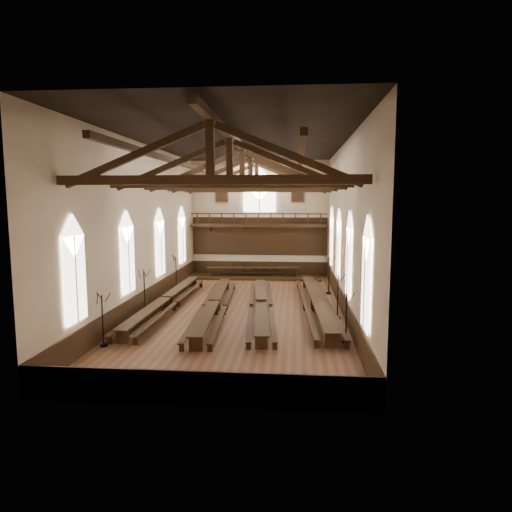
{
  "coord_description": "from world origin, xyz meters",
  "views": [
    {
      "loc": [
        3.14,
        -26.82,
        6.71
      ],
      "look_at": [
        0.69,
        1.5,
        3.13
      ],
      "focal_mm": 32.0,
      "sensor_mm": 36.0,
      "label": 1
    }
  ],
  "objects_px": {
    "refectory_row_b": "(214,304)",
    "refectory_row_c": "(261,304)",
    "dais": "(253,277)",
    "candelabrum_left_mid": "(145,301)",
    "candelabrum_right_near": "(346,327)",
    "refectory_row_a": "(166,300)",
    "high_table": "(253,268)",
    "refectory_row_d": "(316,300)",
    "candelabrum_right_far": "(329,282)",
    "candelabrum_right_mid": "(338,305)",
    "candelabrum_left_near": "(103,330)",
    "candelabrum_left_far": "(176,280)"
  },
  "relations": [
    {
      "from": "refectory_row_b",
      "to": "refectory_row_c",
      "type": "height_order",
      "value": "refectory_row_b"
    },
    {
      "from": "dais",
      "to": "candelabrum_left_mid",
      "type": "bearing_deg",
      "value": -111.69
    },
    {
      "from": "dais",
      "to": "candelabrum_right_near",
      "type": "relative_size",
      "value": 4.62
    },
    {
      "from": "refectory_row_a",
      "to": "high_table",
      "type": "relative_size",
      "value": 1.82
    },
    {
      "from": "refectory_row_c",
      "to": "refectory_row_d",
      "type": "xyz_separation_m",
      "value": [
        3.31,
        0.86,
        0.07
      ]
    },
    {
      "from": "dais",
      "to": "candelabrum_right_far",
      "type": "bearing_deg",
      "value": -45.56
    },
    {
      "from": "refectory_row_d",
      "to": "candelabrum_right_mid",
      "type": "xyz_separation_m",
      "value": [
        1.1,
        -1.94,
        0.22
      ]
    },
    {
      "from": "refectory_row_b",
      "to": "candelabrum_right_mid",
      "type": "distance_m",
      "value": 7.22
    },
    {
      "from": "refectory_row_a",
      "to": "candelabrum_left_near",
      "type": "height_order",
      "value": "candelabrum_left_near"
    },
    {
      "from": "candelabrum_left_mid",
      "to": "candelabrum_right_mid",
      "type": "bearing_deg",
      "value": 0.07
    },
    {
      "from": "refectory_row_a",
      "to": "dais",
      "type": "height_order",
      "value": "refectory_row_a"
    },
    {
      "from": "candelabrum_left_far",
      "to": "candelabrum_right_near",
      "type": "relative_size",
      "value": 1.07
    },
    {
      "from": "refectory_row_c",
      "to": "refectory_row_d",
      "type": "distance_m",
      "value": 3.42
    },
    {
      "from": "refectory_row_d",
      "to": "dais",
      "type": "bearing_deg",
      "value": 113.83
    },
    {
      "from": "candelabrum_right_near",
      "to": "candelabrum_left_far",
      "type": "bearing_deg",
      "value": 134.29
    },
    {
      "from": "refectory_row_d",
      "to": "refectory_row_b",
      "type": "bearing_deg",
      "value": -169.11
    },
    {
      "from": "candelabrum_left_near",
      "to": "high_table",
      "type": "bearing_deg",
      "value": 74.64
    },
    {
      "from": "refectory_row_d",
      "to": "candelabrum_left_far",
      "type": "distance_m",
      "value": 11.23
    },
    {
      "from": "refectory_row_d",
      "to": "high_table",
      "type": "relative_size",
      "value": 1.88
    },
    {
      "from": "high_table",
      "to": "candelabrum_left_far",
      "type": "bearing_deg",
      "value": -131.28
    },
    {
      "from": "candelabrum_left_near",
      "to": "candelabrum_right_mid",
      "type": "bearing_deg",
      "value": 27.62
    },
    {
      "from": "refectory_row_c",
      "to": "candelabrum_left_mid",
      "type": "bearing_deg",
      "value": -170.67
    },
    {
      "from": "high_table",
      "to": "candelabrum_left_far",
      "type": "height_order",
      "value": "candelabrum_left_far"
    },
    {
      "from": "dais",
      "to": "candelabrum_right_near",
      "type": "bearing_deg",
      "value": -70.94
    },
    {
      "from": "refectory_row_a",
      "to": "candelabrum_left_mid",
      "type": "bearing_deg",
      "value": -119.4
    },
    {
      "from": "refectory_row_a",
      "to": "dais",
      "type": "bearing_deg",
      "value": 69.39
    },
    {
      "from": "high_table",
      "to": "candelabrum_left_mid",
      "type": "relative_size",
      "value": 2.97
    },
    {
      "from": "high_table",
      "to": "candelabrum_left_mid",
      "type": "xyz_separation_m",
      "value": [
        -5.15,
        -12.94,
        0.0
      ]
    },
    {
      "from": "candelabrum_left_near",
      "to": "candelabrum_right_mid",
      "type": "distance_m",
      "value": 12.53
    },
    {
      "from": "refectory_row_d",
      "to": "candelabrum_left_near",
      "type": "distance_m",
      "value": 12.65
    },
    {
      "from": "candelabrum_right_near",
      "to": "refectory_row_a",
      "type": "bearing_deg",
      "value": 150.58
    },
    {
      "from": "refectory_row_b",
      "to": "high_table",
      "type": "relative_size",
      "value": 1.82
    },
    {
      "from": "dais",
      "to": "candelabrum_right_mid",
      "type": "bearing_deg",
      "value": -65.26
    },
    {
      "from": "refectory_row_a",
      "to": "refectory_row_d",
      "type": "height_order",
      "value": "refectory_row_d"
    },
    {
      "from": "refectory_row_c",
      "to": "candelabrum_left_mid",
      "type": "distance_m",
      "value": 6.78
    },
    {
      "from": "candelabrum_right_near",
      "to": "candelabrum_right_mid",
      "type": "bearing_deg",
      "value": 90.0
    },
    {
      "from": "candelabrum_left_mid",
      "to": "refectory_row_c",
      "type": "bearing_deg",
      "value": 9.33
    },
    {
      "from": "candelabrum_left_near",
      "to": "candelabrum_right_near",
      "type": "height_order",
      "value": "candelabrum_left_near"
    },
    {
      "from": "refectory_row_d",
      "to": "candelabrum_left_far",
      "type": "height_order",
      "value": "candelabrum_left_far"
    },
    {
      "from": "candelabrum_right_near",
      "to": "candelabrum_right_far",
      "type": "distance_m",
      "value": 11.16
    },
    {
      "from": "refectory_row_b",
      "to": "candelabrum_left_far",
      "type": "distance_m",
      "value": 7.42
    },
    {
      "from": "refectory_row_d",
      "to": "candelabrum_right_mid",
      "type": "bearing_deg",
      "value": -60.4
    },
    {
      "from": "refectory_row_a",
      "to": "refectory_row_b",
      "type": "relative_size",
      "value": 1.0
    },
    {
      "from": "candelabrum_left_mid",
      "to": "candelabrum_right_mid",
      "type": "relative_size",
      "value": 1.01
    },
    {
      "from": "candelabrum_left_near",
      "to": "candelabrum_left_far",
      "type": "xyz_separation_m",
      "value": [
        0.0,
        12.87,
        0.04
      ]
    },
    {
      "from": "refectory_row_d",
      "to": "refectory_row_a",
      "type": "bearing_deg",
      "value": -177.06
    },
    {
      "from": "candelabrum_left_far",
      "to": "refectory_row_d",
      "type": "bearing_deg",
      "value": -27.12
    },
    {
      "from": "dais",
      "to": "high_table",
      "type": "relative_size",
      "value": 1.43
    },
    {
      "from": "refectory_row_a",
      "to": "refectory_row_c",
      "type": "relative_size",
      "value": 1.03
    },
    {
      "from": "candelabrum_left_near",
      "to": "candelabrum_right_near",
      "type": "distance_m",
      "value": 11.2
    }
  ]
}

